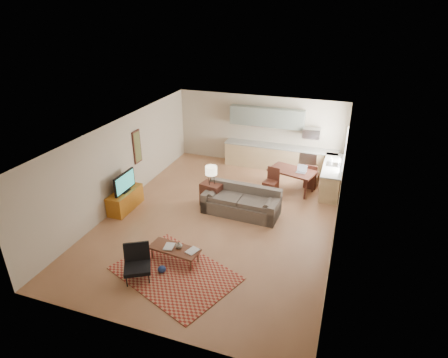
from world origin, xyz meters
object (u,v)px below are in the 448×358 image
at_px(armchair, 137,264).
at_px(console_table, 212,194).
at_px(dining_table, 292,180).
at_px(tv_credenza, 125,200).
at_px(sofa, 241,201).
at_px(coffee_table, 175,254).

distance_m(armchair, console_table, 3.83).
relative_size(console_table, dining_table, 0.50).
bearing_deg(dining_table, tv_credenza, -131.67).
distance_m(sofa, console_table, 1.04).
xyz_separation_m(coffee_table, console_table, (-0.14, 2.94, 0.18)).
relative_size(sofa, coffee_table, 1.88).
height_order(sofa, coffee_table, sofa).
height_order(coffee_table, console_table, console_table).
bearing_deg(tv_credenza, console_table, 23.90).
relative_size(coffee_table, console_table, 1.69).
distance_m(tv_credenza, dining_table, 5.48).
bearing_deg(sofa, coffee_table, -104.52).
bearing_deg(coffee_table, sofa, 78.42).
xyz_separation_m(sofa, armchair, (-1.40, -3.62, -0.02)).
xyz_separation_m(coffee_table, tv_credenza, (-2.58, 1.86, 0.11)).
xyz_separation_m(tv_credenza, dining_table, (4.64, 2.92, 0.07)).
distance_m(coffee_table, dining_table, 5.21).
bearing_deg(tv_credenza, armchair, -52.92).
bearing_deg(sofa, console_table, 172.76).
xyz_separation_m(armchair, dining_table, (2.57, 5.65, -0.02)).
height_order(armchair, dining_table, armchair).
height_order(sofa, console_table, sofa).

